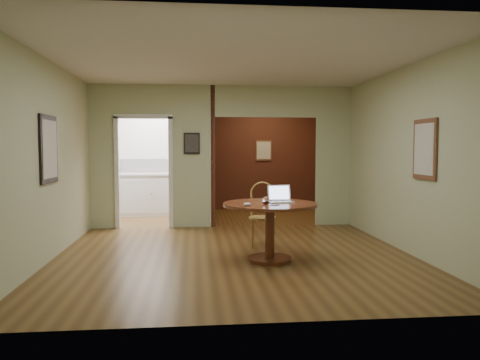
{
  "coord_description": "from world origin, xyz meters",
  "views": [
    {
      "loc": [
        -0.57,
        -6.42,
        1.52
      ],
      "look_at": [
        0.05,
        -0.2,
        1.09
      ],
      "focal_mm": 35.0,
      "sensor_mm": 36.0,
      "label": 1
    }
  ],
  "objects": [
    {
      "name": "open_laptop",
      "position": [
        0.6,
        -0.18,
        0.85
      ],
      "size": [
        0.34,
        0.31,
        0.23
      ],
      "rotation": [
        0.0,
        0.0,
        0.11
      ],
      "color": "silver",
      "rests_on": "dining_table"
    },
    {
      "name": "grocery_bag",
      "position": [
        -0.69,
        4.2,
        1.09
      ],
      "size": [
        0.37,
        0.34,
        0.31
      ],
      "primitive_type": "ellipsoid",
      "rotation": [
        0.0,
        0.0,
        0.27
      ],
      "color": "#C2AE8E",
      "rests_on": "kitchen_cabinet"
    },
    {
      "name": "room_shell",
      "position": [
        -0.47,
        3.1,
        1.29
      ],
      "size": [
        5.2,
        7.5,
        5.0
      ],
      "color": "silver",
      "rests_on": "ground"
    },
    {
      "name": "kitchen_cabinet",
      "position": [
        -1.35,
        4.2,
        0.47
      ],
      "size": [
        2.06,
        0.6,
        0.94
      ],
      "color": "white",
      "rests_on": "ground"
    },
    {
      "name": "mouse",
      "position": [
        0.11,
        -0.58,
        0.81
      ],
      "size": [
        0.12,
        0.08,
        0.04
      ],
      "primitive_type": "ellipsoid",
      "rotation": [
        0.0,
        0.0,
        0.27
      ],
      "color": "silver",
      "rests_on": "dining_table"
    },
    {
      "name": "dining_table",
      "position": [
        0.44,
        -0.29,
        0.58
      ],
      "size": [
        1.25,
        1.25,
        0.78
      ],
      "rotation": [
        0.0,
        0.0,
        0.26
      ],
      "color": "brown",
      "rests_on": "ground"
    },
    {
      "name": "chair",
      "position": [
        0.48,
        0.65,
        0.55
      ],
      "size": [
        0.47,
        0.47,
        0.99
      ],
      "rotation": [
        0.0,
        0.0,
        -0.14
      ],
      "color": "#A7843B",
      "rests_on": "ground"
    },
    {
      "name": "pen",
      "position": [
        0.47,
        -0.55,
        0.79
      ],
      "size": [
        0.13,
        0.05,
        0.01
      ],
      "primitive_type": "cylinder",
      "rotation": [
        0.0,
        1.57,
        0.31
      ],
      "color": "navy",
      "rests_on": "dining_table"
    },
    {
      "name": "wine_glass",
      "position": [
        0.36,
        -0.45,
        0.84
      ],
      "size": [
        0.1,
        0.1,
        0.11
      ],
      "primitive_type": null,
      "color": "white",
      "rests_on": "dining_table"
    },
    {
      "name": "closed_laptop",
      "position": [
        0.55,
        -0.16,
        0.8
      ],
      "size": [
        0.37,
        0.25,
        0.03
      ],
      "primitive_type": "imported",
      "rotation": [
        0.0,
        0.0,
        -0.05
      ],
      "color": "#B3B3B8",
      "rests_on": "dining_table"
    },
    {
      "name": "floor",
      "position": [
        0.0,
        0.0,
        0.0
      ],
      "size": [
        5.0,
        5.0,
        0.0
      ],
      "primitive_type": "plane",
      "color": "#4F3316",
      "rests_on": "ground"
    }
  ]
}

